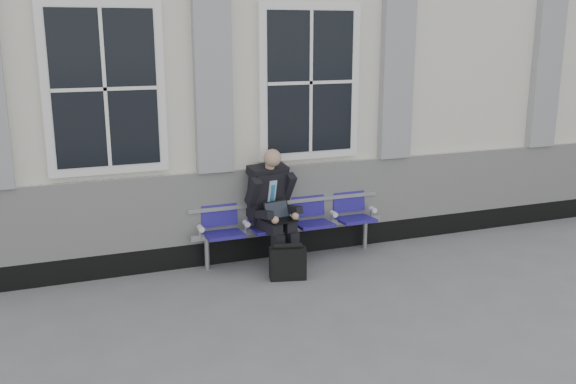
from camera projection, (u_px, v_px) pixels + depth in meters
name	position (u px, v px, depth m)	size (l,w,h in m)	color
ground	(329.00, 295.00, 7.19)	(70.00, 70.00, 0.00)	slate
station_building	(235.00, 75.00, 9.77)	(14.40, 4.40, 4.49)	silver
bench	(289.00, 217.00, 8.26)	(2.60, 0.47, 0.91)	#9EA0A3
businessman	(272.00, 203.00, 7.98)	(0.65, 0.87, 1.48)	black
briefcase	(288.00, 263.00, 7.62)	(0.46, 0.28, 0.44)	black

